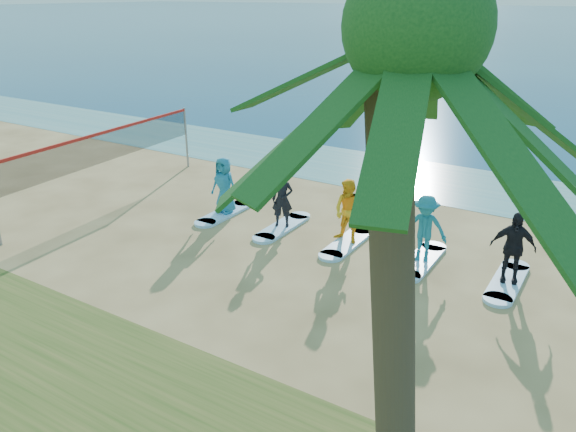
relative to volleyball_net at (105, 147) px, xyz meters
The scene contains 15 objects.
ground 8.21m from the volleyball_net, 17.52° to the right, with size 600.00×600.00×0.00m, color tan.
shallow_water 11.27m from the volleyball_net, 46.77° to the left, with size 600.00×600.00×0.00m, color teal.
volleyball_net is the anchor object (origin of this frame).
palm_tree 15.91m from the volleyball_net, 27.98° to the right, with size 5.60×5.60×7.83m.
boat_offshore_a 73.80m from the volleyball_net, 105.52° to the left, with size 2.37×8.63×1.74m, color silver.
surfboard_0 4.89m from the volleyball_net, 12.14° to the left, with size 0.70×2.20×0.09m, color #A4D7FF.
student_0 4.61m from the volleyball_net, 12.14° to the left, with size 0.91×0.59×1.87m, color teal.
surfboard_1 7.01m from the volleyball_net, ahead, with size 0.70×2.20×0.09m, color #A4D7FF.
student_1 6.82m from the volleyball_net, ahead, with size 0.65×0.43×1.78m, color black.
surfboard_2 9.20m from the volleyball_net, ahead, with size 0.70×2.20×0.09m, color #A4D7FF.
student_2 9.05m from the volleyball_net, ahead, with size 0.92×0.72×1.90m, color #FCAC1A.
surfboard_3 11.42m from the volleyball_net, ahead, with size 0.70×2.20×0.09m, color #A4D7FF.
student_3 11.30m from the volleyball_net, ahead, with size 1.20×0.69×1.86m, color #1B7183.
surfboard_4 13.66m from the volleyball_net, ahead, with size 0.70×2.20×0.09m, color #A4D7FF.
student_4 13.56m from the volleyball_net, ahead, with size 1.09×0.45×1.86m, color black.
Camera 1 is at (7.82, -10.35, 6.95)m, focal length 35.00 mm.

